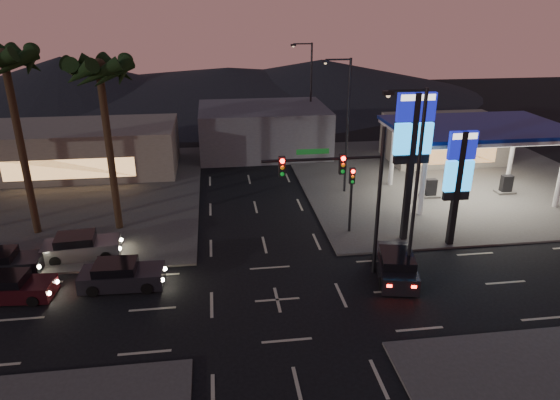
{
  "coord_description": "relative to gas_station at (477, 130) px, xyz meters",
  "views": [
    {
      "loc": [
        -2.67,
        -20.75,
        13.62
      ],
      "look_at": [
        0.9,
        5.66,
        3.0
      ],
      "focal_mm": 32.0,
      "sensor_mm": 36.0,
      "label": 1
    }
  ],
  "objects": [
    {
      "name": "palm_a",
      "position": [
        -25.0,
        -2.5,
        4.35
      ],
      "size": [
        4.41,
        4.41,
        10.86
      ],
      "color": "black",
      "rests_on": "ground"
    },
    {
      "name": "hill_right",
      "position": [
        -1.0,
        48.0,
        -2.58
      ],
      "size": [
        50.0,
        50.0,
        5.0
      ],
      "primitive_type": "cone",
      "color": "black",
      "rests_on": "ground"
    },
    {
      "name": "corner_lot_nw",
      "position": [
        -32.0,
        4.0,
        -5.02
      ],
      "size": [
        24.0,
        24.0,
        0.12
      ],
      "primitive_type": "cube",
      "color": "#47443F",
      "rests_on": "ground"
    },
    {
      "name": "building_far_mid",
      "position": [
        -14.0,
        14.0,
        -2.88
      ],
      "size": [
        12.0,
        9.0,
        4.4
      ],
      "primitive_type": "cube",
      "color": "#4C4C51",
      "rests_on": "ground"
    },
    {
      "name": "streetlight_far",
      "position": [
        -9.21,
        16.0,
        0.64
      ],
      "size": [
        2.14,
        0.25,
        10.0
      ],
      "color": "black",
      "rests_on": "ground"
    },
    {
      "name": "streetlight_near",
      "position": [
        -9.21,
        -11.0,
        0.64
      ],
      "size": [
        2.14,
        0.25,
        10.0
      ],
      "color": "black",
      "rests_on": "ground"
    },
    {
      "name": "hill_left",
      "position": [
        -41.0,
        48.0,
        -2.08
      ],
      "size": [
        40.0,
        40.0,
        6.0
      ],
      "primitive_type": "cone",
      "color": "black",
      "rests_on": "ground"
    },
    {
      "name": "convenience_store",
      "position": [
        2.0,
        9.0,
        -3.08
      ],
      "size": [
        10.0,
        6.0,
        4.0
      ],
      "primitive_type": "cube",
      "color": "#726B5B",
      "rests_on": "ground"
    },
    {
      "name": "hill_center",
      "position": [
        -16.0,
        48.0,
        -3.08
      ],
      "size": [
        60.0,
        60.0,
        4.0
      ],
      "primitive_type": "cone",
      "color": "black",
      "rests_on": "ground"
    },
    {
      "name": "traffic_signal_mast",
      "position": [
        -12.24,
        -10.01,
        0.15
      ],
      "size": [
        6.1,
        0.39,
        8.0
      ],
      "color": "black",
      "rests_on": "ground"
    },
    {
      "name": "gas_station",
      "position": [
        0.0,
        0.0,
        0.0
      ],
      "size": [
        12.2,
        8.2,
        5.47
      ],
      "color": "silver",
      "rests_on": "ground"
    },
    {
      "name": "suv_station",
      "position": [
        -9.52,
        -10.63,
        -4.4
      ],
      "size": [
        2.7,
        4.64,
        1.46
      ],
      "color": "black",
      "rests_on": "ground"
    },
    {
      "name": "corner_lot_ne",
      "position": [
        0.0,
        4.0,
        -5.02
      ],
      "size": [
        24.0,
        24.0,
        0.12
      ],
      "primitive_type": "cube",
      "color": "#47443F",
      "rests_on": "ground"
    },
    {
      "name": "car_lane_a_front",
      "position": [
        -23.74,
        -9.69,
        -4.44
      ],
      "size": [
        4.32,
        1.93,
        1.39
      ],
      "color": "black",
      "rests_on": "ground"
    },
    {
      "name": "pylon_sign_tall",
      "position": [
        -7.5,
        -6.5,
        1.31
      ],
      "size": [
        2.2,
        0.35,
        9.0
      ],
      "color": "black",
      "rests_on": "ground"
    },
    {
      "name": "car_lane_b_front",
      "position": [
        -26.52,
        -6.11,
        -4.43
      ],
      "size": [
        4.42,
        2.12,
        1.4
      ],
      "color": "#595A5C",
      "rests_on": "ground"
    },
    {
      "name": "building_far_west",
      "position": [
        -30.0,
        10.0,
        -3.08
      ],
      "size": [
        16.0,
        8.0,
        4.0
      ],
      "primitive_type": "cube",
      "color": "#726B5B",
      "rests_on": "ground"
    },
    {
      "name": "car_lane_b_mid",
      "position": [
        -30.32,
        -7.54,
        -4.45
      ],
      "size": [
        4.2,
        1.83,
        1.36
      ],
      "color": "black",
      "rests_on": "ground"
    },
    {
      "name": "streetlight_mid",
      "position": [
        -9.21,
        2.0,
        0.64
      ],
      "size": [
        2.14,
        0.25,
        10.0
      ],
      "color": "black",
      "rests_on": "ground"
    },
    {
      "name": "pedestal_signal",
      "position": [
        -10.5,
        -5.02,
        -2.16
      ],
      "size": [
        0.32,
        0.39,
        4.3
      ],
      "color": "black",
      "rests_on": "ground"
    },
    {
      "name": "ground",
      "position": [
        -16.0,
        -12.0,
        -5.08
      ],
      "size": [
        140.0,
        140.0,
        0.0
      ],
      "primitive_type": "plane",
      "color": "black",
      "rests_on": "ground"
    },
    {
      "name": "car_lane_a_mid",
      "position": [
        -28.92,
        -10.1,
        -4.47
      ],
      "size": [
        4.13,
        1.97,
        1.31
      ],
      "color": "black",
      "rests_on": "ground"
    },
    {
      "name": "pylon_sign_short",
      "position": [
        -5.0,
        -7.5,
        -0.42
      ],
      "size": [
        1.6,
        0.35,
        7.0
      ],
      "color": "black",
      "rests_on": "ground"
    },
    {
      "name": "palm_b",
      "position": [
        -30.0,
        -2.5,
        4.89
      ],
      "size": [
        4.41,
        4.41,
        11.46
      ],
      "color": "black",
      "rests_on": "ground"
    }
  ]
}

